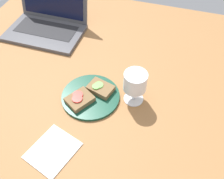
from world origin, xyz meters
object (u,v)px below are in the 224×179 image
Objects in this scene: sandwich_with_tomato at (79,99)px; laptop at (47,21)px; sandwich_with_cucumber at (100,88)px; wine_glass at (135,83)px; napkin at (53,150)px; plate at (91,96)px.

sandwich_with_tomato is 49.75cm from laptop.
laptop reaches higher than sandwich_with_cucumber.
wine_glass is (12.92, 0.41, 6.73)cm from sandwich_with_cucumber.
wine_glass is 35.39cm from napkin.
wine_glass is at bearing 55.65° from napkin.
sandwich_with_tomato is (-2.84, -3.66, 1.66)cm from plate.
napkin is (-6.42, -27.90, -2.05)cm from sandwich_with_cucumber.
laptop is at bearing 117.84° from napkin.
sandwich_with_tomato is at bearing -50.06° from laptop.
napkin is at bearing -62.16° from laptop.
laptop is at bearing 140.56° from sandwich_with_cucumber.
wine_glass is 0.37× the size of laptop.
laptop reaches higher than sandwich_with_tomato.
plate is 2.04× the size of sandwich_with_cucumber.
sandwich_with_cucumber is at bearing -39.44° from laptop.
wine_glass reaches higher than sandwich_with_cucumber.
sandwich_with_tomato reaches higher than napkin.
plate is at bearing -165.37° from wine_glass.
sandwich_with_cucumber is 0.30× the size of laptop.
sandwich_with_cucumber and sandwich_with_tomato have the same top height.
napkin is (-3.76, -24.23, -0.36)cm from plate.
sandwich_with_cucumber is 9.16cm from sandwich_with_tomato.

